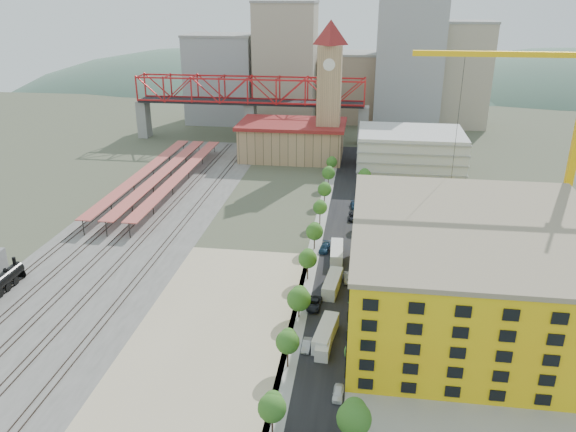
# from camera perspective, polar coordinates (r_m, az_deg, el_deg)

# --- Properties ---
(ground) EXTENTS (400.00, 400.00, 0.00)m
(ground) POSITION_cam_1_polar(r_m,az_deg,el_deg) (129.44, -2.18, -4.06)
(ground) COLOR #474C38
(ground) RESTS_ON ground
(ballast_strip) EXTENTS (36.00, 165.00, 0.06)m
(ballast_strip) POSITION_cam_1_polar(r_m,az_deg,el_deg) (154.51, -14.28, -0.30)
(ballast_strip) COLOR #605E59
(ballast_strip) RESTS_ON ground
(dirt_lot) EXTENTS (28.00, 67.00, 0.06)m
(dirt_lot) POSITION_cam_1_polar(r_m,az_deg,el_deg) (103.51, -7.50, -11.45)
(dirt_lot) COLOR tan
(dirt_lot) RESTS_ON ground
(street_asphalt) EXTENTS (12.00, 170.00, 0.06)m
(street_asphalt) POSITION_cam_1_polar(r_m,az_deg,el_deg) (141.40, 5.29, -1.79)
(street_asphalt) COLOR black
(street_asphalt) RESTS_ON ground
(sidewalk_west) EXTENTS (3.00, 170.00, 0.04)m
(sidewalk_west) POSITION_cam_1_polar(r_m,az_deg,el_deg) (141.71, 3.07, -1.68)
(sidewalk_west) COLOR gray
(sidewalk_west) RESTS_ON ground
(sidewalk_east) EXTENTS (3.00, 170.00, 0.04)m
(sidewalk_east) POSITION_cam_1_polar(r_m,az_deg,el_deg) (141.32, 7.52, -1.91)
(sidewalk_east) COLOR gray
(sidewalk_east) RESTS_ON ground
(construction_pad) EXTENTS (50.00, 90.00, 0.06)m
(construction_pad) POSITION_cam_1_polar(r_m,az_deg,el_deg) (112.72, 19.38, -9.62)
(construction_pad) COLOR gray
(construction_pad) RESTS_ON ground
(rail_tracks) EXTENTS (26.56, 160.00, 0.18)m
(rail_tracks) POSITION_cam_1_polar(r_m,az_deg,el_deg) (155.14, -14.90, -0.22)
(rail_tracks) COLOR #382B23
(rail_tracks) RESTS_ON ground
(platform_canopies) EXTENTS (16.00, 80.00, 4.12)m
(platform_canopies) POSITION_cam_1_polar(r_m,az_deg,el_deg) (179.03, -12.70, 4.25)
(platform_canopies) COLOR #C04E4A
(platform_canopies) RESTS_ON ground
(station_hall) EXTENTS (38.00, 24.00, 13.10)m
(station_hall) POSITION_cam_1_polar(r_m,az_deg,el_deg) (204.41, 0.44, 7.75)
(station_hall) COLOR tan
(station_hall) RESTS_ON ground
(clock_tower) EXTENTS (12.00, 12.00, 52.00)m
(clock_tower) POSITION_cam_1_polar(r_m,az_deg,el_deg) (196.92, 4.24, 13.68)
(clock_tower) COLOR tan
(clock_tower) RESTS_ON ground
(parking_garage) EXTENTS (34.00, 26.00, 14.00)m
(parking_garage) POSITION_cam_1_polar(r_m,az_deg,el_deg) (191.64, 12.27, 6.38)
(parking_garage) COLOR silver
(parking_garage) RESTS_ON ground
(truss_bridge) EXTENTS (94.00, 9.60, 25.60)m
(truss_bridge) POSITION_cam_1_polar(r_m,az_deg,el_deg) (227.42, -3.89, 12.29)
(truss_bridge) COLOR gray
(truss_bridge) RESTS_ON ground
(construction_building) EXTENTS (44.60, 50.60, 18.80)m
(construction_building) POSITION_cam_1_polar(r_m,az_deg,el_deg) (107.69, 18.44, -5.32)
(construction_building) COLOR yellow
(construction_building) RESTS_ON ground
(street_trees) EXTENTS (15.40, 124.40, 8.00)m
(street_trees) POSITION_cam_1_polar(r_m,az_deg,el_deg) (132.32, 5.06, -3.53)
(street_trees) COLOR #205F1C
(street_trees) RESTS_ON ground
(skyline) EXTENTS (133.00, 46.00, 60.00)m
(skyline) POSITION_cam_1_polar(r_m,az_deg,el_deg) (259.38, 5.08, 14.32)
(skyline) COLOR #9EA0A3
(skyline) RESTS_ON ground
(distant_hills) EXTENTS (647.00, 264.00, 227.00)m
(distant_hills) POSITION_cam_1_polar(r_m,az_deg,el_deg) (399.21, 10.99, 1.53)
(distant_hills) COLOR #4C6B59
(distant_hills) RESTS_ON ground
(tower_crane) EXTENTS (48.79, 2.56, 52.08)m
(tower_crane) POSITION_cam_1_polar(r_m,az_deg,el_deg) (133.94, 26.31, 9.14)
(tower_crane) COLOR yellow
(tower_crane) RESTS_ON ground
(site_trailer_a) EXTENTS (2.74, 8.72, 2.36)m
(site_trailer_a) POSITION_cam_1_polar(r_m,az_deg,el_deg) (97.79, 3.73, -12.69)
(site_trailer_a) COLOR silver
(site_trailer_a) RESTS_ON ground
(site_trailer_b) EXTENTS (4.13, 10.55, 2.81)m
(site_trailer_b) POSITION_cam_1_polar(r_m,az_deg,el_deg) (99.65, 3.84, -11.80)
(site_trailer_b) COLOR silver
(site_trailer_b) RESTS_ON ground
(site_trailer_c) EXTENTS (3.83, 10.47, 2.80)m
(site_trailer_c) POSITION_cam_1_polar(r_m,az_deg,el_deg) (115.02, 4.54, -6.87)
(site_trailer_c) COLOR silver
(site_trailer_c) RESTS_ON ground
(site_trailer_d) EXTENTS (3.14, 10.50, 2.85)m
(site_trailer_d) POSITION_cam_1_polar(r_m,az_deg,el_deg) (127.96, 4.97, -3.74)
(site_trailer_d) COLOR silver
(site_trailer_d) RESTS_ON ground
(car_1) EXTENTS (1.58, 4.13, 1.34)m
(car_1) POSITION_cam_1_polar(r_m,az_deg,el_deg) (97.82, 1.90, -13.00)
(car_1) COLOR #A5A5AA
(car_1) RESTS_ON ground
(car_2) EXTENTS (2.82, 5.63, 1.53)m
(car_2) POSITION_cam_1_polar(r_m,az_deg,el_deg) (109.08, 2.68, -8.93)
(car_2) COLOR black
(car_2) RESTS_ON ground
(car_3) EXTENTS (2.74, 5.46, 1.52)m
(car_3) POSITION_cam_1_polar(r_m,az_deg,el_deg) (131.74, 3.75, -3.24)
(car_3) COLOR navy
(car_3) RESTS_ON ground
(car_4) EXTENTS (1.75, 4.02, 1.35)m
(car_4) POSITION_cam_1_polar(r_m,az_deg,el_deg) (88.30, 5.11, -17.51)
(car_4) COLOR white
(car_4) RESTS_ON ground
(car_5) EXTENTS (1.77, 4.66, 1.52)m
(car_5) POSITION_cam_1_polar(r_m,az_deg,el_deg) (118.82, 6.11, -6.28)
(car_5) COLOR gray
(car_5) RESTS_ON ground
(car_6) EXTENTS (2.46, 5.33, 1.48)m
(car_6) POSITION_cam_1_polar(r_m,az_deg,el_deg) (150.18, 6.64, -0.10)
(car_6) COLOR black
(car_6) RESTS_ON ground
(car_7) EXTENTS (2.59, 4.95, 1.37)m
(car_7) POSITION_cam_1_polar(r_m,az_deg,el_deg) (158.53, 6.74, 1.08)
(car_7) COLOR #1A324D
(car_7) RESTS_ON ground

